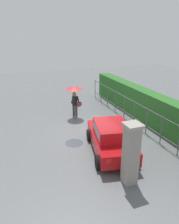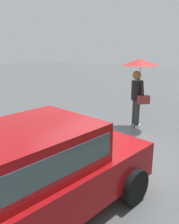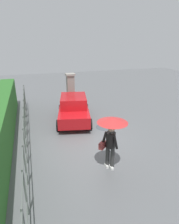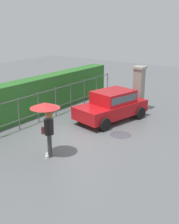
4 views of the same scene
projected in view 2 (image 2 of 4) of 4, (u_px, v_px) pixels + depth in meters
name	position (u px, v px, depth m)	size (l,w,h in m)	color
ground_plane	(105.00, 158.00, 5.77)	(40.00, 40.00, 0.00)	slate
car	(35.00, 171.00, 3.59)	(3.97, 2.48, 1.48)	#B71116
pedestrian	(139.00, 76.00, 7.46)	(1.06, 1.06, 2.07)	#333333
puddle_near	(36.00, 160.00, 5.66)	(0.93, 0.93, 0.00)	#4C545B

